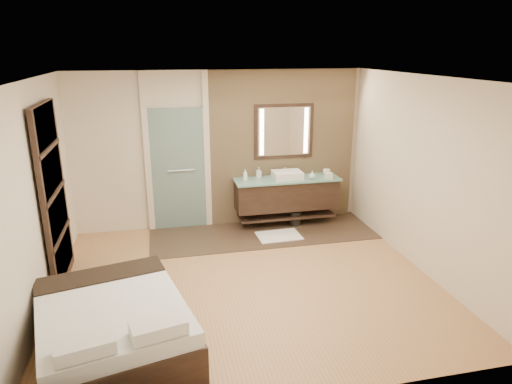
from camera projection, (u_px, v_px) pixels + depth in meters
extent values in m
plane|color=#AC7148|center=(247.00, 282.00, 6.21)|extent=(5.00, 5.00, 0.00)
cube|color=#3B2B20|center=(263.00, 233.00, 7.82)|extent=(3.80, 1.30, 0.01)
cube|color=tan|center=(283.00, 148.00, 8.08)|extent=(2.60, 0.08, 2.70)
cube|color=black|center=(286.00, 194.00, 8.05)|extent=(1.80, 0.50, 0.50)
cube|color=black|center=(286.00, 215.00, 8.17)|extent=(1.71, 0.45, 0.04)
cube|color=#82C6B6|center=(287.00, 179.00, 7.95)|extent=(1.85, 0.55, 0.03)
cube|color=white|center=(287.00, 175.00, 7.92)|extent=(0.50, 0.38, 0.13)
cylinder|color=silver|center=(284.00, 171.00, 8.09)|extent=(0.03, 0.03, 0.18)
cylinder|color=silver|center=(285.00, 167.00, 8.03)|extent=(0.02, 0.10, 0.02)
cube|color=black|center=(284.00, 131.00, 7.95)|extent=(1.06, 0.03, 0.96)
cube|color=white|center=(284.00, 131.00, 7.93)|extent=(0.94, 0.01, 0.84)
cube|color=beige|center=(262.00, 132.00, 7.85)|extent=(0.07, 0.01, 0.80)
cube|color=beige|center=(306.00, 131.00, 8.01)|extent=(0.07, 0.01, 0.80)
cube|color=#9DC7BF|center=(178.00, 170.00, 7.78)|extent=(0.90, 0.05, 2.10)
cylinder|color=silver|center=(181.00, 170.00, 7.75)|extent=(0.45, 0.03, 0.03)
cube|color=beige|center=(147.00, 154.00, 7.60)|extent=(0.10, 0.08, 2.70)
cube|color=beige|center=(207.00, 151.00, 7.81)|extent=(0.10, 0.08, 2.70)
cube|color=black|center=(54.00, 197.00, 5.90)|extent=(0.06, 1.20, 2.40)
cube|color=beige|center=(64.00, 255.00, 6.16)|extent=(0.02, 1.06, 0.52)
cube|color=beige|center=(58.00, 214.00, 5.98)|extent=(0.02, 1.06, 0.52)
cube|color=beige|center=(52.00, 171.00, 5.80)|extent=(0.02, 1.06, 0.52)
cube|color=beige|center=(45.00, 125.00, 5.63)|extent=(0.02, 1.06, 0.52)
cube|color=black|center=(114.00, 334.00, 4.74)|extent=(1.82, 2.09, 0.40)
cube|color=silver|center=(111.00, 311.00, 4.65)|extent=(1.77, 2.03, 0.16)
cube|color=black|center=(101.00, 275.00, 5.21)|extent=(1.45, 0.72, 0.04)
cube|color=silver|center=(85.00, 346.00, 3.86)|extent=(0.55, 0.38, 0.13)
cube|color=silver|center=(158.00, 327.00, 4.12)|extent=(0.55, 0.38, 0.13)
cube|color=white|center=(279.00, 236.00, 7.67)|extent=(0.74, 0.53, 0.02)
cylinder|color=black|center=(295.00, 218.00, 8.15)|extent=(0.27, 0.27, 0.26)
cube|color=silver|center=(329.00, 176.00, 7.94)|extent=(0.14, 0.14, 0.10)
imported|color=white|center=(245.00, 175.00, 7.77)|extent=(0.10, 0.10, 0.20)
imported|color=#B2B2B2|center=(259.00, 173.00, 7.95)|extent=(0.09, 0.09, 0.19)
imported|color=#AEDAD6|center=(312.00, 175.00, 7.89)|extent=(0.12, 0.12, 0.14)
imported|color=white|center=(327.00, 172.00, 8.17)|extent=(0.16, 0.16, 0.10)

